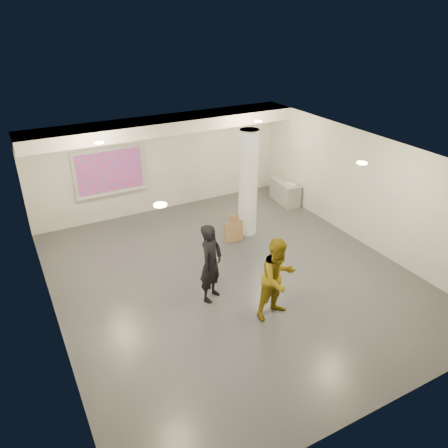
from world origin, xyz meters
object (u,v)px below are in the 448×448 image
column (248,184)px  credenza (285,192)px  woman (211,263)px  man (278,278)px  projection_screen (110,172)px

column → credenza: 2.80m
woman → man: (0.94, -1.16, -0.00)m
woman → man: 1.50m
man → column: bearing=61.1°
column → credenza: bearing=29.8°
projection_screen → credenza: bearing=-14.6°
projection_screen → woman: (0.79, -4.96, -0.62)m
credenza → man: bearing=-121.7°
man → projection_screen: bearing=98.4°
column → woman: column is taller
projection_screen → man: 6.40m
woman → credenza: bearing=3.7°
projection_screen → credenza: size_ratio=1.74×
credenza → man: man is taller
column → credenza: size_ratio=2.49×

